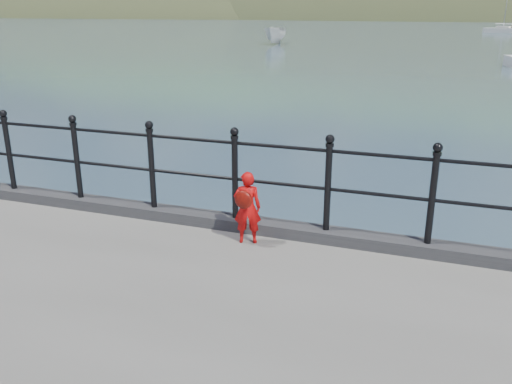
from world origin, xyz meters
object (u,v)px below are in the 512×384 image
at_px(railing, 280,172).
at_px(launch_white, 276,35).
at_px(sailboat_deep, 503,31).
at_px(child, 247,207).

distance_m(railing, launch_white, 52.51).
bearing_deg(launch_white, sailboat_deep, 53.19).
bearing_deg(sailboat_deep, child, -74.28).
height_order(child, launch_white, child).
height_order(launch_white, sailboat_deep, sailboat_deep).
xyz_separation_m(railing, child, (-0.30, -0.38, -0.36)).
bearing_deg(railing, sailboat_deep, 84.33).
distance_m(child, launch_white, 52.78).
xyz_separation_m(launch_white, sailboat_deep, (24.47, 37.12, -0.58)).
xyz_separation_m(railing, launch_white, (-15.82, 50.06, -0.90)).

